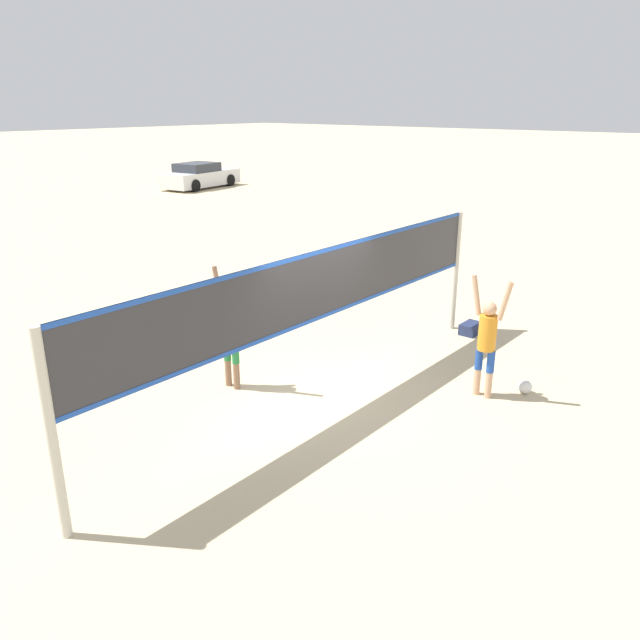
{
  "coord_description": "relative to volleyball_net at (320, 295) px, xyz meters",
  "views": [
    {
      "loc": [
        -6.87,
        -5.72,
        4.46
      ],
      "look_at": [
        0.0,
        0.0,
        1.33
      ],
      "focal_mm": 35.0,
      "sensor_mm": 36.0,
      "label": 1
    }
  ],
  "objects": [
    {
      "name": "volleyball",
      "position": [
        2.29,
        -2.41,
        -1.62
      ],
      "size": [
        0.22,
        0.22,
        0.22
      ],
      "color": "white",
      "rests_on": "ground_plane"
    },
    {
      "name": "gear_bag",
      "position": [
        4.25,
        -0.46,
        -1.62
      ],
      "size": [
        0.48,
        0.33,
        0.22
      ],
      "color": "navy",
      "rests_on": "ground_plane"
    },
    {
      "name": "parked_car_near",
      "position": [
        15.71,
        21.69,
        -1.11
      ],
      "size": [
        4.88,
        2.54,
        1.35
      ],
      "rotation": [
        0.0,
        0.0,
        0.15
      ],
      "color": "silver",
      "rests_on": "ground_plane"
    },
    {
      "name": "volleyball_net",
      "position": [
        0.0,
        0.0,
        0.0
      ],
      "size": [
        8.72,
        0.11,
        2.42
      ],
      "color": "beige",
      "rests_on": "ground_plane"
    },
    {
      "name": "ground_plane",
      "position": [
        0.0,
        0.0,
        -1.74
      ],
      "size": [
        200.0,
        200.0,
        0.0
      ],
      "primitive_type": "plane",
      "color": "beige"
    },
    {
      "name": "player_spiker",
      "position": [
        1.76,
        -1.92,
        -0.71
      ],
      "size": [
        0.28,
        0.68,
        1.96
      ],
      "rotation": [
        0.0,
        0.0,
        1.57
      ],
      "color": "tan",
      "rests_on": "ground_plane"
    },
    {
      "name": "player_blocker",
      "position": [
        -0.57,
        1.4,
        -0.68
      ],
      "size": [
        0.28,
        0.69,
        2.02
      ],
      "rotation": [
        0.0,
        0.0,
        -1.57
      ],
      "color": "#8C664C",
      "rests_on": "ground_plane"
    }
  ]
}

